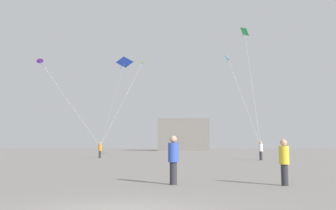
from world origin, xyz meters
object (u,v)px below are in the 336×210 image
Objects in this scene: kite_cyan_diamond at (228,59)px; building_left_hall at (184,135)px; kite_cobalt_delta at (124,64)px; kite_emerald_delta at (245,33)px; person_in_white at (261,150)px; kite_lime_diamond at (142,63)px; kite_violet_diamond at (42,63)px; person_in_orange at (100,149)px; person_in_blue at (173,158)px; person_in_yellow at (284,160)px.

kite_cyan_diamond is 0.70× the size of building_left_hall.
kite_cobalt_delta is 59.43m from building_left_hall.
kite_emerald_delta reaches higher than kite_cyan_diamond.
kite_cobalt_delta is 0.68× the size of building_left_hall.
kite_lime_diamond is at bearing 147.43° from person_in_white.
kite_lime_diamond is 1.14× the size of kite_violet_diamond.
building_left_hall is at bearing 96.87° from person_in_white.
person_in_white is at bearing -81.48° from building_left_hall.
kite_violet_diamond is at bearing -93.56° from person_in_orange.
kite_violet_diamond is at bearing 174.41° from person_in_white.
person_in_orange is at bearing 165.94° from kite_cyan_diamond.
building_left_hall is (-6.10, 58.96, -6.04)m from kite_cyan_diamond.
person_in_orange is 22.91m from kite_emerald_delta.
person_in_white is (16.85, -4.34, 0.03)m from person_in_orange.
kite_cyan_diamond reaches higher than person_in_orange.
kite_cyan_diamond is (-2.86, 0.83, 9.14)m from person_in_white.
person_in_blue reaches higher than person_in_orange.
person_in_yellow is 0.90× the size of person_in_white.
person_in_yellow is at bearing -85.90° from building_left_hall.
person_in_blue is (9.73, -25.97, 0.01)m from person_in_orange.
kite_violet_diamond is (-10.05, -6.02, -1.22)m from kite_lime_diamond.
person_in_white is at bearing -160.12° from person_in_yellow.
kite_violet_diamond is at bearing 17.09° from person_in_blue.
kite_lime_diamond reaches higher than kite_cyan_diamond.
person_in_white is at bearing -30.92° from kite_lime_diamond.
kite_cyan_diamond is (10.69, 0.02, 0.32)m from kite_cobalt_delta.
person_in_blue is 24.64m from kite_cyan_diamond.
person_in_yellow is at bearing -107.15° from person_in_blue.
kite_emerald_delta reaches higher than kite_lime_diamond.
person_in_blue is (-4.00, 0.02, 0.08)m from person_in_yellow.
person_in_blue is 0.19× the size of kite_violet_diamond.
person_in_white is 60.54m from building_left_hall.
person_in_orange is at bearing 25.29° from kite_violet_diamond.
person_in_blue is 0.20× the size of kite_cobalt_delta.
kite_cobalt_delta is 7.02m from kite_lime_diamond.
building_left_hall is (7.90, 55.46, 3.14)m from person_in_orange.
kite_violet_diamond reaches higher than person_in_blue.
kite_cobalt_delta is at bearing -94.45° from building_left_hall.
building_left_hall reaches higher than person_in_yellow.
person_in_white is 0.20× the size of kite_cobalt_delta.
kite_lime_diamond is (-5.55, 29.22, 10.46)m from person_in_blue.
kite_cobalt_delta reaches higher than person_in_white.
building_left_hall reaches higher than person_in_blue.
kite_emerald_delta is 10.43m from kite_cyan_diamond.
kite_cyan_diamond reaches higher than person_in_blue.
person_in_orange is 17.40m from person_in_white.
kite_emerald_delta is (0.16, 9.26, 14.49)m from person_in_white.
person_in_orange is 0.19× the size of kite_cyan_diamond.
kite_emerald_delta is (3.28, 30.91, 14.60)m from person_in_yellow.
kite_lime_diamond is at bearing 82.63° from kite_cobalt_delta.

